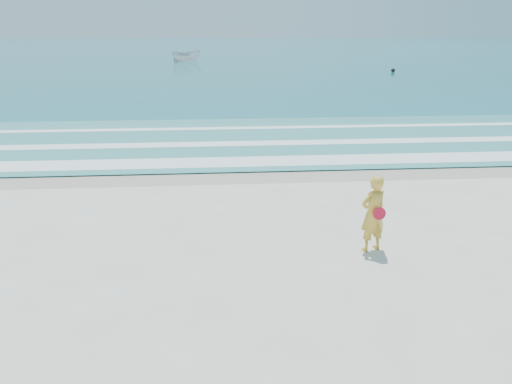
{
  "coord_description": "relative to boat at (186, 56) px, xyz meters",
  "views": [
    {
      "loc": [
        -0.96,
        -6.94,
        4.66
      ],
      "look_at": [
        -0.09,
        4.0,
        1.0
      ],
      "focal_mm": 35.0,
      "sensor_mm": 36.0,
      "label": 1
    }
  ],
  "objects": [
    {
      "name": "ground",
      "position": [
        4.82,
        -63.88,
        -0.79
      ],
      "size": [
        400.0,
        400.0,
        0.0
      ],
      "primitive_type": "plane",
      "color": "silver",
      "rests_on": "ground"
    },
    {
      "name": "wet_sand",
      "position": [
        4.82,
        -54.88,
        -0.79
      ],
      "size": [
        400.0,
        2.4,
        0.0
      ],
      "primitive_type": "cube",
      "color": "#B2A893",
      "rests_on": "ground"
    },
    {
      "name": "ocean",
      "position": [
        4.82,
        41.12,
        -0.77
      ],
      "size": [
        400.0,
        190.0,
        0.04
      ],
      "primitive_type": "cube",
      "color": "#19727F",
      "rests_on": "ground"
    },
    {
      "name": "shallow",
      "position": [
        4.82,
        -49.88,
        -0.75
      ],
      "size": [
        400.0,
        10.0,
        0.01
      ],
      "primitive_type": "cube",
      "color": "#59B7AD",
      "rests_on": "ocean"
    },
    {
      "name": "foam_near",
      "position": [
        4.82,
        -53.58,
        -0.74
      ],
      "size": [
        400.0,
        1.4,
        0.01
      ],
      "primitive_type": "cube",
      "color": "white",
      "rests_on": "shallow"
    },
    {
      "name": "foam_mid",
      "position": [
        4.82,
        -50.68,
        -0.74
      ],
      "size": [
        400.0,
        0.9,
        0.01
      ],
      "primitive_type": "cube",
      "color": "white",
      "rests_on": "shallow"
    },
    {
      "name": "foam_far",
      "position": [
        4.82,
        -47.38,
        -0.74
      ],
      "size": [
        400.0,
        0.6,
        0.01
      ],
      "primitive_type": "cube",
      "color": "white",
      "rests_on": "shallow"
    },
    {
      "name": "boat",
      "position": [
        0.0,
        0.0,
        0.0
      ],
      "size": [
        3.93,
        1.55,
        1.51
      ],
      "primitive_type": "imported",
      "rotation": [
        0.0,
        0.0,
        1.59
      ],
      "color": "silver",
      "rests_on": "ocean"
    },
    {
      "name": "buoy",
      "position": [
        22.45,
        -18.63,
        -0.54
      ],
      "size": [
        0.43,
        0.43,
        0.43
      ],
      "primitive_type": "sphere",
      "color": "black",
      "rests_on": "ocean"
    },
    {
      "name": "woman",
      "position": [
        7.14,
        -61.09,
        0.06
      ],
      "size": [
        0.73,
        0.61,
        1.7
      ],
      "color": "gold",
      "rests_on": "ground"
    }
  ]
}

